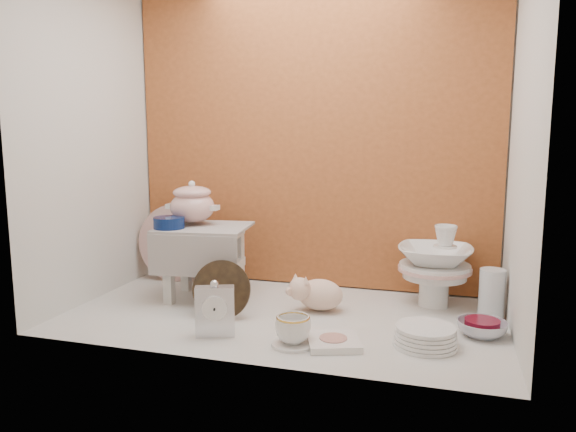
# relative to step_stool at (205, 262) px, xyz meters

# --- Properties ---
(ground) EXTENTS (1.80, 1.80, 0.00)m
(ground) POSITION_rel_step_stool_xyz_m (0.41, -0.13, -0.17)
(ground) COLOR silver
(ground) RESTS_ON ground
(niche_shell) EXTENTS (1.86, 1.03, 1.53)m
(niche_shell) POSITION_rel_step_stool_xyz_m (0.41, 0.05, 0.76)
(niche_shell) COLOR #AD592B
(niche_shell) RESTS_ON ground
(step_stool) EXTENTS (0.44, 0.39, 0.34)m
(step_stool) POSITION_rel_step_stool_xyz_m (0.00, 0.00, 0.00)
(step_stool) COLOR silver
(step_stool) RESTS_ON ground
(soup_tureen) EXTENTS (0.32, 0.32, 0.20)m
(soup_tureen) POSITION_rel_step_stool_xyz_m (-0.07, 0.03, 0.27)
(soup_tureen) COLOR white
(soup_tureen) RESTS_ON step_stool
(cobalt_bowl) EXTENTS (0.15, 0.15, 0.05)m
(cobalt_bowl) POSITION_rel_step_stool_xyz_m (-0.12, -0.10, 0.19)
(cobalt_bowl) COLOR #0A1C50
(cobalt_bowl) RESTS_ON step_stool
(floral_platter) EXTENTS (0.40, 0.09, 0.40)m
(floral_platter) POSITION_rel_step_stool_xyz_m (-0.27, 0.23, 0.03)
(floral_platter) COLOR white
(floral_platter) RESTS_ON ground
(blue_white_vase) EXTENTS (0.26, 0.26, 0.22)m
(blue_white_vase) POSITION_rel_step_stool_xyz_m (-0.05, 0.24, -0.06)
(blue_white_vase) COLOR silver
(blue_white_vase) RESTS_ON ground
(lacquer_tray) EXTENTS (0.25, 0.11, 0.24)m
(lacquer_tray) POSITION_rel_step_stool_xyz_m (0.18, -0.23, -0.05)
(lacquer_tray) COLOR black
(lacquer_tray) RESTS_ON ground
(mantel_clock) EXTENTS (0.15, 0.10, 0.21)m
(mantel_clock) POSITION_rel_step_stool_xyz_m (0.24, -0.43, -0.06)
(mantel_clock) COLOR silver
(mantel_clock) RESTS_ON ground
(plush_pig) EXTENTS (0.28, 0.22, 0.15)m
(plush_pig) POSITION_rel_step_stool_xyz_m (0.55, -0.03, -0.09)
(plush_pig) COLOR beige
(plush_pig) RESTS_ON ground
(teacup_saucer) EXTENTS (0.18, 0.18, 0.01)m
(teacup_saucer) POSITION_rel_step_stool_xyz_m (0.55, -0.43, -0.16)
(teacup_saucer) COLOR white
(teacup_saucer) RESTS_ON ground
(gold_rim_teacup) EXTENTS (0.16, 0.16, 0.10)m
(gold_rim_teacup) POSITION_rel_step_stool_xyz_m (0.55, -0.43, -0.11)
(gold_rim_teacup) COLOR white
(gold_rim_teacup) RESTS_ON teacup_saucer
(lattice_dish) EXTENTS (0.23, 0.23, 0.03)m
(lattice_dish) POSITION_rel_step_stool_xyz_m (0.68, -0.39, -0.16)
(lattice_dish) COLOR white
(lattice_dish) RESTS_ON ground
(dinner_plate_stack) EXTENTS (0.27, 0.27, 0.07)m
(dinner_plate_stack) POSITION_rel_step_stool_xyz_m (1.00, -0.30, -0.13)
(dinner_plate_stack) COLOR white
(dinner_plate_stack) RESTS_ON ground
(crystal_bowl) EXTENTS (0.21, 0.21, 0.06)m
(crystal_bowl) POSITION_rel_step_stool_xyz_m (1.20, -0.14, -0.14)
(crystal_bowl) COLOR silver
(crystal_bowl) RESTS_ON ground
(clear_glass_vase) EXTENTS (0.11, 0.11, 0.21)m
(clear_glass_vase) POSITION_rel_step_stool_xyz_m (1.25, 0.08, -0.07)
(clear_glass_vase) COLOR silver
(clear_glass_vase) RESTS_ON ground
(porcelain_tower) EXTENTS (0.35, 0.35, 0.37)m
(porcelain_tower) POSITION_rel_step_stool_xyz_m (1.02, 0.18, 0.01)
(porcelain_tower) COLOR white
(porcelain_tower) RESTS_ON ground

